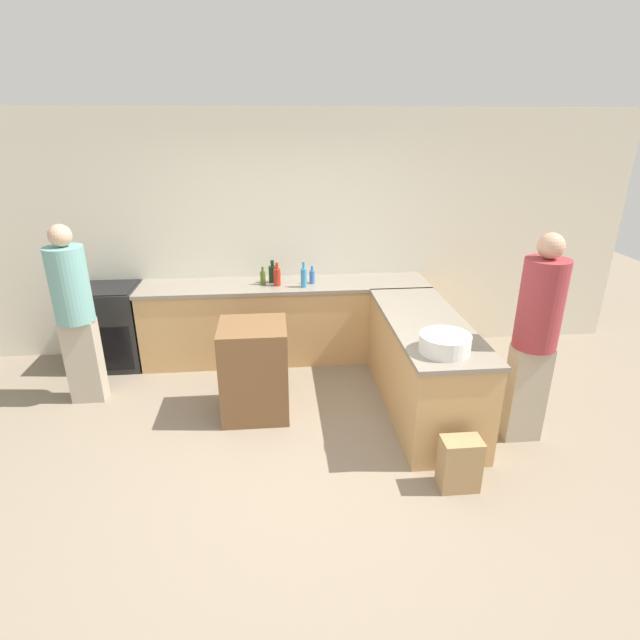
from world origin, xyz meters
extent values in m
plane|color=gray|center=(0.00, 0.00, 0.00)|extent=(14.00, 14.00, 0.00)
cube|color=silver|center=(0.00, 2.27, 1.35)|extent=(8.00, 0.06, 2.70)
cube|color=tan|center=(0.00, 1.95, 0.43)|extent=(3.15, 0.59, 0.85)
cube|color=gray|center=(0.00, 1.95, 0.87)|extent=(3.18, 0.62, 0.04)
cube|color=tan|center=(1.24, 0.72, 0.43)|extent=(0.66, 1.86, 0.85)
cube|color=gray|center=(1.24, 0.72, 0.87)|extent=(0.69, 1.89, 0.04)
cube|color=black|center=(-1.92, 1.95, 0.45)|extent=(0.65, 0.59, 0.89)
cube|color=black|center=(-1.92, 1.65, 0.31)|extent=(0.55, 0.01, 0.50)
cube|color=black|center=(-1.92, 1.95, 0.90)|extent=(0.60, 0.54, 0.01)
cube|color=brown|center=(-0.32, 0.78, 0.44)|extent=(0.60, 0.57, 0.89)
cylinder|color=white|center=(1.19, 0.09, 0.96)|extent=(0.40, 0.40, 0.14)
cylinder|color=red|center=(-0.08, 1.88, 0.98)|extent=(0.08, 0.08, 0.18)
cylinder|color=red|center=(-0.08, 1.88, 1.11)|extent=(0.03, 0.03, 0.07)
cylinder|color=#386BB7|center=(0.30, 1.92, 0.96)|extent=(0.06, 0.06, 0.14)
cylinder|color=#386BB7|center=(0.30, 1.92, 1.06)|extent=(0.03, 0.03, 0.05)
cylinder|color=black|center=(-0.13, 2.00, 0.98)|extent=(0.09, 0.09, 0.18)
cylinder|color=black|center=(-0.13, 2.00, 1.11)|extent=(0.04, 0.04, 0.07)
cylinder|color=#338CBF|center=(0.20, 1.80, 0.99)|extent=(0.06, 0.06, 0.20)
cylinder|color=#338CBF|center=(0.20, 1.80, 1.13)|extent=(0.03, 0.03, 0.08)
cylinder|color=#475B1E|center=(-0.23, 1.93, 0.96)|extent=(0.06, 0.06, 0.14)
cylinder|color=#475B1E|center=(-0.23, 1.93, 1.06)|extent=(0.03, 0.03, 0.06)
cube|color=#ADA38E|center=(-1.95, 1.18, 0.42)|extent=(0.31, 0.19, 0.83)
cylinder|color=#6BA39E|center=(-1.95, 1.18, 1.18)|extent=(0.34, 0.34, 0.70)
sphere|color=tan|center=(-1.95, 1.18, 1.63)|extent=(0.20, 0.20, 0.20)
cube|color=#ADA38E|center=(1.97, 0.18, 0.43)|extent=(0.31, 0.19, 0.86)
cylinder|color=#993338|center=(1.97, 0.18, 1.22)|extent=(0.34, 0.34, 0.73)
sphere|color=tan|center=(1.97, 0.18, 1.69)|extent=(0.20, 0.20, 0.20)
cube|color=#A88456|center=(1.21, -0.40, 0.21)|extent=(0.29, 0.19, 0.42)
camera|label=1|loc=(-0.10, -3.31, 2.57)|focal=28.00mm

